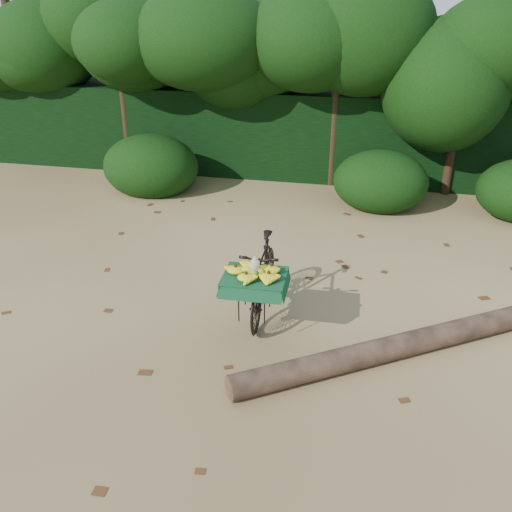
# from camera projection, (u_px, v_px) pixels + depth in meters

# --- Properties ---
(ground) EXTENTS (80.00, 80.00, 0.00)m
(ground) POSITION_uv_depth(u_px,v_px,m) (249.00, 320.00, 6.69)
(ground) COLOR tan
(ground) RESTS_ON ground
(vendor_bicycle) EXTENTS (0.72, 1.72, 0.99)m
(vendor_bicycle) POSITION_uv_depth(u_px,v_px,m) (263.00, 276.00, 6.65)
(vendor_bicycle) COLOR black
(vendor_bicycle) RESTS_ON ground
(fallen_log) EXTENTS (3.29, 2.30, 0.27)m
(fallen_log) POSITION_uv_depth(u_px,v_px,m) (391.00, 348.00, 5.94)
(fallen_log) COLOR brown
(fallen_log) RESTS_ON ground
(hedge_backdrop) EXTENTS (26.00, 1.80, 1.80)m
(hedge_backdrop) POSITION_uv_depth(u_px,v_px,m) (313.00, 131.00, 11.83)
(hedge_backdrop) COLOR black
(hedge_backdrop) RESTS_ON ground
(tree_row) EXTENTS (14.50, 2.00, 4.00)m
(tree_row) POSITION_uv_depth(u_px,v_px,m) (278.00, 84.00, 10.77)
(tree_row) COLOR black
(tree_row) RESTS_ON ground
(bush_clumps) EXTENTS (8.80, 1.70, 0.90)m
(bush_clumps) POSITION_uv_depth(u_px,v_px,m) (326.00, 181.00, 10.17)
(bush_clumps) COLOR black
(bush_clumps) RESTS_ON ground
(leaf_litter) EXTENTS (7.00, 7.30, 0.01)m
(leaf_litter) POSITION_uv_depth(u_px,v_px,m) (260.00, 294.00, 7.26)
(leaf_litter) COLOR #4F2C15
(leaf_litter) RESTS_ON ground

